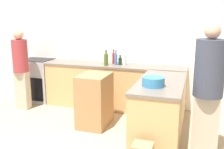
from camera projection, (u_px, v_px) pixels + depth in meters
wall_back at (119, 42)px, 5.51m from camera, size 8.00×0.06×2.70m
counter_back at (114, 86)px, 5.41m from camera, size 2.90×0.61×0.92m
counter_peninsula at (160, 110)px, 4.06m from camera, size 0.69×1.62×0.92m
range_oven at (38, 80)px, 5.95m from camera, size 0.71×0.59×0.94m
island_table at (95, 100)px, 4.54m from camera, size 0.48×0.66×0.91m
mixing_bowl at (153, 82)px, 3.66m from camera, size 0.32×0.32×0.13m
vinegar_bottle_clear at (125, 60)px, 5.18m from camera, size 0.07×0.07×0.28m
water_bottle_blue at (116, 59)px, 5.25m from camera, size 0.06×0.06×0.30m
wine_bottle_dark at (120, 61)px, 5.26m from camera, size 0.07×0.07×0.19m
olive_oil_bottle at (106, 59)px, 5.16m from camera, size 0.09×0.09×0.31m
hot_sauce_bottle at (114, 58)px, 5.35m from camera, size 0.06×0.06×0.30m
person_by_range at (21, 66)px, 5.28m from camera, size 0.31×0.31×1.63m
person_at_peninsula at (208, 88)px, 3.40m from camera, size 0.38×0.38×1.80m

